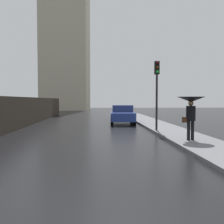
% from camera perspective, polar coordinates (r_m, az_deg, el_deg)
% --- Properties ---
extents(ground, '(120.00, 120.00, 0.00)m').
position_cam_1_polar(ground, '(4.45, -14.75, -22.43)').
color(ground, black).
extents(car_blue_mid_road, '(2.04, 4.25, 1.48)m').
position_cam_1_polar(car_blue_mid_road, '(20.57, 2.31, -0.51)').
color(car_blue_mid_road, navy).
rests_on(car_blue_mid_road, ground).
extents(pedestrian_with_umbrella_near, '(1.18, 1.18, 1.89)m').
position_cam_1_polar(pedestrian_with_umbrella_near, '(11.75, 16.88, 1.50)').
color(pedestrian_with_umbrella_near, black).
rests_on(pedestrian_with_umbrella_near, sidewalk_strip).
extents(traffic_light, '(0.26, 0.39, 3.97)m').
position_cam_1_polar(traffic_light, '(15.25, 9.80, 6.46)').
color(traffic_light, black).
rests_on(traffic_light, sidewalk_strip).
extents(distant_tower, '(9.04, 8.61, 31.01)m').
position_cam_1_polar(distant_tower, '(52.30, -10.10, 15.18)').
color(distant_tower, '#B2A88E').
rests_on(distant_tower, ground).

